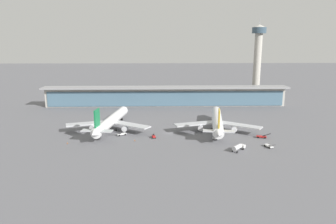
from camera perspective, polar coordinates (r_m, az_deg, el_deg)
ground_plane at (r=164.30m, az=0.19°, el=-4.00°), size 1200.00×1200.00×0.00m
airliner_left_stand at (r=172.65m, az=-10.50°, el=-1.63°), size 46.64×61.18×16.32m
airliner_centre_stand at (r=171.30m, az=9.11°, el=-1.69°), size 46.56×61.13×16.32m
service_truck_near_nose_red at (r=156.55m, az=-2.66°, el=-4.52°), size 2.19×3.12×2.05m
service_truck_under_wing_red at (r=163.53m, az=17.00°, el=-4.35°), size 6.91×3.19×2.70m
service_truck_mid_apron_white at (r=156.61m, az=8.88°, el=-4.68°), size 4.97×6.37×2.70m
service_truck_by_tail_white at (r=141.44m, az=12.88°, el=-6.37°), size 7.49×7.84×2.95m
service_truck_on_taxiway_white at (r=162.45m, az=-8.67°, el=-4.04°), size 6.59×4.51×2.70m
service_truck_at_far_stand_white at (r=149.81m, az=18.19°, el=-5.98°), size 3.35×6.89×2.70m
terminal_building at (r=234.62m, az=-0.38°, el=3.00°), size 184.11×12.80×15.20m
control_tower at (r=280.90m, az=16.27°, el=10.06°), size 12.00×12.00×67.71m
safety_cone_alpha at (r=152.78m, az=-6.16°, el=-5.24°), size 0.62×0.62×0.70m
safety_cone_bravo at (r=155.49m, az=-18.13°, el=-5.49°), size 0.62×0.62×0.70m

